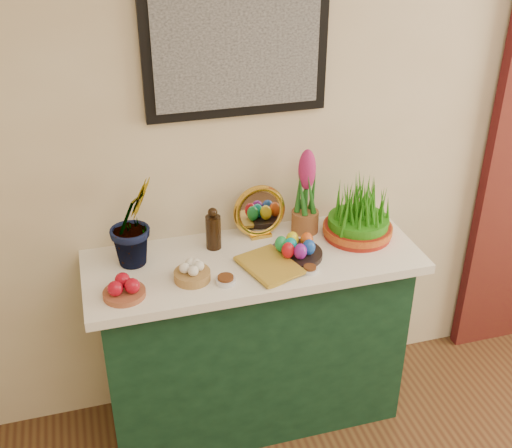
# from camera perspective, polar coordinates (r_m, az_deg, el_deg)

# --- Properties ---
(sideboard) EXTENTS (1.30, 0.45, 0.85)m
(sideboard) POSITION_cam_1_polar(r_m,az_deg,el_deg) (2.96, -0.27, -10.52)
(sideboard) COLOR #163E25
(sideboard) RESTS_ON ground
(tablecloth) EXTENTS (1.40, 0.55, 0.04)m
(tablecloth) POSITION_cam_1_polar(r_m,az_deg,el_deg) (2.69, -0.29, -3.22)
(tablecloth) COLOR white
(tablecloth) RESTS_ON sideboard
(hyacinth_green) EXTENTS (0.32, 0.31, 0.49)m
(hyacinth_green) POSITION_cam_1_polar(r_m,az_deg,el_deg) (2.57, -10.99, 1.37)
(hyacinth_green) COLOR #21671F
(hyacinth_green) RESTS_ON tablecloth
(apple_bowl) EXTENTS (0.20, 0.20, 0.08)m
(apple_bowl) POSITION_cam_1_polar(r_m,az_deg,el_deg) (2.48, -11.67, -5.63)
(apple_bowl) COLOR brown
(apple_bowl) RESTS_ON tablecloth
(garlic_basket) EXTENTS (0.15, 0.15, 0.08)m
(garlic_basket) POSITION_cam_1_polar(r_m,az_deg,el_deg) (2.53, -5.71, -4.32)
(garlic_basket) COLOR #AA7B44
(garlic_basket) RESTS_ON tablecloth
(vinegar_cruet) EXTENTS (0.07, 0.07, 0.19)m
(vinegar_cruet) POSITION_cam_1_polar(r_m,az_deg,el_deg) (2.71, -3.82, -0.56)
(vinegar_cruet) COLOR black
(vinegar_cruet) RESTS_ON tablecloth
(mirror) EXTENTS (0.24, 0.08, 0.24)m
(mirror) POSITION_cam_1_polar(r_m,az_deg,el_deg) (2.78, 0.31, 1.07)
(mirror) COLOR gold
(mirror) RESTS_ON tablecloth
(book) EXTENTS (0.24, 0.29, 0.03)m
(book) POSITION_cam_1_polar(r_m,az_deg,el_deg) (2.55, -0.56, -4.31)
(book) COLOR #B08A28
(book) RESTS_ON tablecloth
(spice_dish_left) EXTENTS (0.08, 0.08, 0.03)m
(spice_dish_left) POSITION_cam_1_polar(r_m,az_deg,el_deg) (2.51, -2.71, -4.99)
(spice_dish_left) COLOR silver
(spice_dish_left) RESTS_ON tablecloth
(spice_dish_right) EXTENTS (0.06, 0.06, 0.03)m
(spice_dish_right) POSITION_cam_1_polar(r_m,az_deg,el_deg) (2.58, 4.80, -4.04)
(spice_dish_right) COLOR silver
(spice_dish_right) RESTS_ON tablecloth
(egg_plate) EXTENTS (0.28, 0.28, 0.09)m
(egg_plate) POSITION_cam_1_polar(r_m,az_deg,el_deg) (2.66, 3.53, -2.26)
(egg_plate) COLOR black
(egg_plate) RESTS_ON tablecloth
(hyacinth_pink) EXTENTS (0.12, 0.12, 0.39)m
(hyacinth_pink) POSITION_cam_1_polar(r_m,az_deg,el_deg) (2.79, 4.47, 2.53)
(hyacinth_pink) COLOR #94572F
(hyacinth_pink) RESTS_ON tablecloth
(wheatgrass_sabzeh) EXTENTS (0.30, 0.30, 0.25)m
(wheatgrass_sabzeh) POSITION_cam_1_polar(r_m,az_deg,el_deg) (2.81, 9.13, 0.88)
(wheatgrass_sabzeh) COLOR maroon
(wheatgrass_sabzeh) RESTS_ON tablecloth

